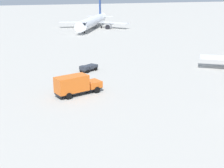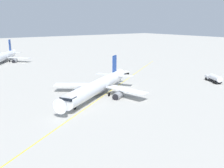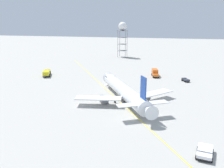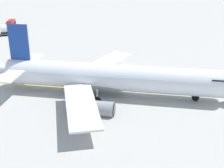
# 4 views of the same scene
# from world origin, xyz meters

# --- Properties ---
(ground_plane) EXTENTS (600.00, 600.00, 0.00)m
(ground_plane) POSITION_xyz_m (0.00, 0.00, 0.00)
(ground_plane) COLOR #ADAAA3
(airliner_main) EXTENTS (27.16, 35.42, 10.73)m
(airliner_main) POSITION_xyz_m (0.93, -0.11, 2.70)
(airliner_main) COLOR white
(airliner_main) RESTS_ON ground_plane
(ops_pickup_truck) EXTENTS (4.82, 4.84, 1.41)m
(ops_pickup_truck) POSITION_xyz_m (-16.20, -55.26, 0.80)
(ops_pickup_truck) COLOR #232326
(ops_pickup_truck) RESTS_ON ground_plane
(fuel_tanker_truck) EXTENTS (8.57, 5.99, 2.87)m
(fuel_tanker_truck) POSITION_xyz_m (-9.18, -44.63, 1.57)
(fuel_tanker_truck) COLOR #232326
(fuel_tanker_truck) RESTS_ON ground_plane
(taxiway_centreline) EXTENTS (89.38, 134.19, 0.01)m
(taxiway_centreline) POSITION_xyz_m (-3.60, 3.66, 0.00)
(taxiway_centreline) COLOR yellow
(taxiway_centreline) RESTS_ON ground_plane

